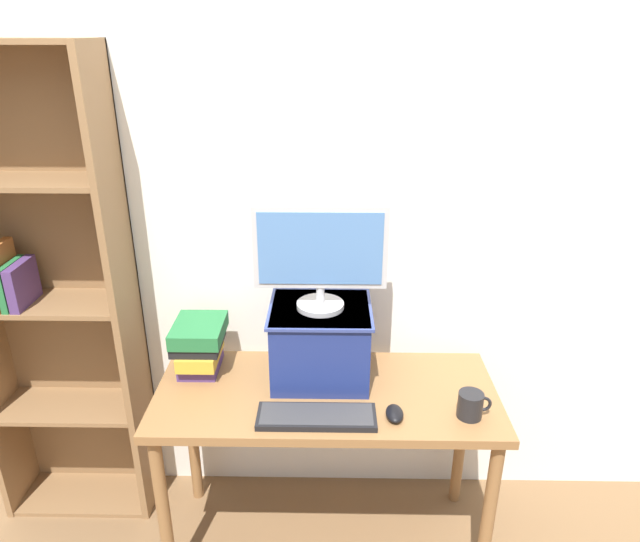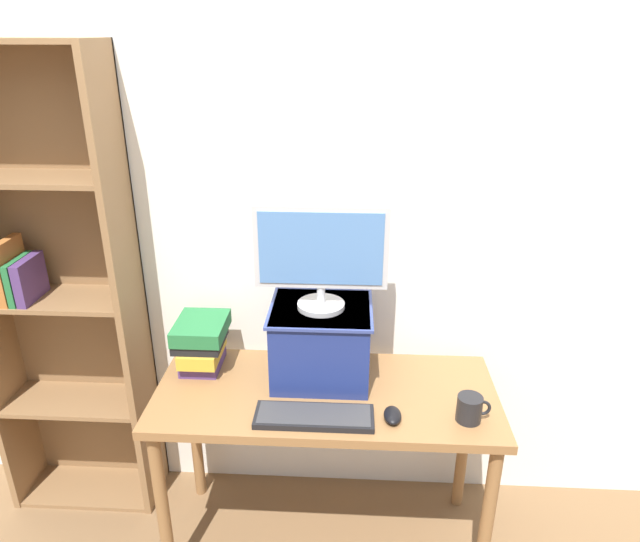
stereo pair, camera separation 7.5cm
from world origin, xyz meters
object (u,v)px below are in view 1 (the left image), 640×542
object	(u,v)px
bookshelf_unit	(49,299)
riser_box	(320,341)
desk	(326,411)
computer_mouse	(395,413)
computer_monitor	(320,254)
book_stack	(199,345)
keyboard	(317,416)
coffee_mug	(471,405)

from	to	relation	value
bookshelf_unit	riser_box	bearing A→B (deg)	-7.11
desk	computer_mouse	world-z (taller)	computer_mouse
riser_box	computer_monitor	world-z (taller)	computer_monitor
book_stack	computer_mouse	bearing A→B (deg)	-22.18
desk	keyboard	xyz separation A→B (m)	(-0.03, -0.18, 0.11)
riser_box	book_stack	xyz separation A→B (m)	(-0.49, 0.04, -0.05)
riser_box	bookshelf_unit	bearing A→B (deg)	172.89
computer_monitor	computer_mouse	distance (m)	0.64
bookshelf_unit	riser_box	distance (m)	1.15
book_stack	bookshelf_unit	bearing A→B (deg)	170.78
book_stack	coffee_mug	xyz separation A→B (m)	(1.04, -0.30, -0.06)
computer_monitor	keyboard	size ratio (longest dim) A/B	1.16
bookshelf_unit	desk	bearing A→B (deg)	-12.29
keyboard	coffee_mug	size ratio (longest dim) A/B	3.51
keyboard	book_stack	world-z (taller)	book_stack
computer_mouse	computer_monitor	bearing A→B (deg)	134.96
computer_monitor	coffee_mug	distance (m)	0.78
computer_mouse	coffee_mug	xyz separation A→B (m)	(0.28, 0.01, 0.03)
bookshelf_unit	riser_box	world-z (taller)	bookshelf_unit
book_stack	coffee_mug	world-z (taller)	book_stack
bookshelf_unit	computer_mouse	bearing A→B (deg)	-16.51
bookshelf_unit	book_stack	bearing A→B (deg)	-9.22
bookshelf_unit	computer_monitor	world-z (taller)	bookshelf_unit
keyboard	computer_mouse	world-z (taller)	computer_mouse
computer_monitor	computer_mouse	xyz separation A→B (m)	(0.27, -0.27, -0.51)
keyboard	computer_mouse	distance (m)	0.28
computer_monitor	keyboard	world-z (taller)	computer_monitor
computer_monitor	book_stack	distance (m)	0.65
bookshelf_unit	computer_monitor	bearing A→B (deg)	-7.18
desk	bookshelf_unit	xyz separation A→B (m)	(-1.16, 0.25, 0.36)
computer_monitor	book_stack	size ratio (longest dim) A/B	1.96
computer_mouse	riser_box	bearing A→B (deg)	134.80
riser_box	keyboard	bearing A→B (deg)	-91.68
computer_mouse	book_stack	bearing A→B (deg)	157.82
desk	keyboard	bearing A→B (deg)	-100.46
computer_mouse	book_stack	xyz separation A→B (m)	(-0.77, 0.31, 0.10)
desk	bookshelf_unit	bearing A→B (deg)	167.71
riser_box	computer_mouse	world-z (taller)	riser_box
keyboard	book_stack	bearing A→B (deg)	145.97
coffee_mug	computer_monitor	bearing A→B (deg)	154.56
computer_monitor	coffee_mug	world-z (taller)	computer_monitor
bookshelf_unit	coffee_mug	size ratio (longest dim) A/B	16.69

